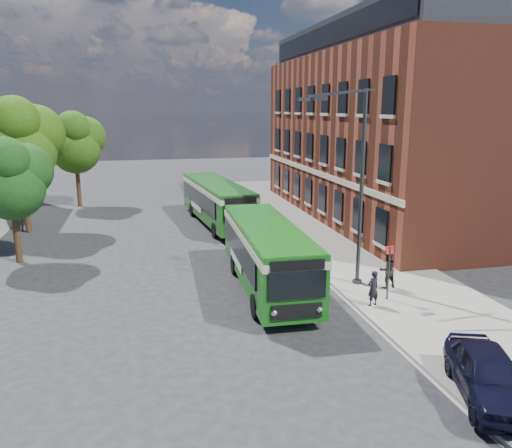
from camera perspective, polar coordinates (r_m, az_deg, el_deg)
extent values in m
plane|color=#262629|center=(24.43, -1.79, -6.44)|extent=(120.00, 120.00, 0.00)
cube|color=gray|center=(33.64, 7.29, -0.92)|extent=(6.00, 48.00, 0.15)
cube|color=beige|center=(32.75, 2.27, -1.34)|extent=(0.12, 48.00, 0.01)
cube|color=brown|center=(39.25, 15.27, 9.49)|extent=(12.00, 26.00, 12.00)
cube|color=beige|center=(37.02, 6.72, 5.93)|extent=(0.12, 26.00, 0.35)
cube|color=#202329|center=(39.50, 15.92, 19.81)|extent=(10.80, 24.80, 2.20)
cube|color=black|center=(37.28, 8.08, 20.59)|extent=(0.08, 24.00, 1.40)
cylinder|color=#323537|center=(36.68, -25.76, 6.08)|extent=(0.10, 0.10, 9.00)
cube|color=red|center=(36.40, -25.71, 12.53)|extent=(0.90, 0.02, 0.60)
cylinder|color=#323537|center=(24.10, 11.46, -6.60)|extent=(0.44, 0.44, 0.30)
cylinder|color=#323537|center=(23.02, 11.95, 3.65)|extent=(0.18, 0.18, 9.00)
cube|color=#323537|center=(21.69, 10.12, 14.57)|extent=(2.58, 0.46, 0.37)
cube|color=#323537|center=(22.80, 8.91, 14.54)|extent=(2.58, 0.46, 0.37)
cube|color=#323537|center=(20.78, 7.38, 14.05)|extent=(0.55, 0.22, 0.16)
cube|color=#323537|center=(22.82, 5.46, 14.00)|extent=(0.55, 0.22, 0.16)
cylinder|color=#323537|center=(22.06, 14.89, -5.64)|extent=(0.08, 0.08, 2.50)
cube|color=red|center=(21.74, 15.06, -2.89)|extent=(0.35, 0.04, 0.35)
cube|color=#176317|center=(22.89, 1.26, -3.12)|extent=(2.82, 10.21, 2.45)
cube|color=#176317|center=(23.28, 1.25, -6.13)|extent=(2.86, 10.25, 0.14)
cube|color=black|center=(22.91, -2.03, -2.78)|extent=(0.34, 8.34, 1.10)
cube|color=black|center=(23.44, 4.17, -2.45)|extent=(0.34, 8.34, 1.10)
cube|color=beige|center=(22.68, 1.28, -1.12)|extent=(2.88, 10.27, 0.32)
cube|color=#176317|center=(22.59, 1.28, -0.23)|extent=(2.72, 10.11, 0.12)
cube|color=black|center=(18.14, 4.75, -7.00)|extent=(2.15, 0.15, 1.05)
cube|color=black|center=(17.89, 4.80, -4.75)|extent=(2.00, 0.14, 0.38)
cube|color=black|center=(18.50, 4.70, -9.92)|extent=(1.90, 0.14, 0.55)
sphere|color=silver|center=(18.31, 2.08, -10.12)|extent=(0.26, 0.26, 0.26)
sphere|color=silver|center=(18.75, 7.22, -9.66)|extent=(0.26, 0.26, 0.26)
cube|color=black|center=(27.68, -1.00, 0.23)|extent=(2.00, 0.14, 0.90)
cube|color=white|center=(23.79, -2.31, -4.07)|extent=(0.14, 3.20, 0.45)
cylinder|color=black|center=(20.07, -0.03, -9.37)|extent=(0.31, 1.01, 1.00)
cylinder|color=black|center=(20.61, 6.44, -8.83)|extent=(0.31, 1.01, 1.00)
cylinder|color=black|center=(25.20, -2.47, -4.63)|extent=(0.31, 1.01, 1.00)
cylinder|color=black|center=(25.63, 2.72, -4.32)|extent=(0.31, 1.01, 1.00)
cube|color=#1B5F19|center=(35.98, -4.53, 2.83)|extent=(3.72, 11.86, 2.45)
cube|color=#1B5F19|center=(36.23, -4.50, 0.85)|extent=(3.76, 11.91, 0.14)
cube|color=black|center=(35.96, -6.63, 2.98)|extent=(1.12, 9.82, 1.10)
cube|color=black|center=(36.58, -2.71, 3.23)|extent=(1.12, 9.82, 1.10)
cube|color=beige|center=(35.85, -4.56, 4.13)|extent=(3.78, 11.93, 0.32)
cube|color=#1B5F19|center=(35.79, -4.57, 4.70)|extent=(3.61, 11.75, 0.12)
cube|color=black|center=(30.41, -1.75, 1.30)|extent=(2.15, 0.31, 1.05)
cube|color=black|center=(30.26, -1.76, 2.69)|extent=(2.00, 0.29, 0.38)
cube|color=black|center=(30.62, -1.73, -0.53)|extent=(1.90, 0.28, 0.55)
sphere|color=silver|center=(30.41, -3.27, -0.65)|extent=(0.26, 0.26, 0.26)
sphere|color=silver|center=(30.90, -0.24, -0.41)|extent=(0.26, 0.26, 0.26)
cube|color=black|center=(41.57, -6.58, 4.49)|extent=(2.00, 0.29, 0.90)
cube|color=white|center=(36.77, -6.85, 2.01)|extent=(0.38, 3.19, 0.45)
cylinder|color=black|center=(32.14, -4.70, -0.74)|extent=(0.38, 1.02, 1.00)
cylinder|color=black|center=(32.78, -0.73, -0.42)|extent=(0.38, 1.02, 1.00)
cylinder|color=black|center=(38.87, -7.30, 1.62)|extent=(0.38, 1.02, 1.00)
cylinder|color=black|center=(39.39, -3.96, 1.85)|extent=(0.38, 1.02, 1.00)
imported|color=black|center=(16.04, 25.00, -15.33)|extent=(2.99, 4.51, 1.43)
imported|color=black|center=(21.34, 13.24, -7.16)|extent=(0.64, 0.51, 1.52)
imported|color=black|center=(23.52, 14.75, -5.09)|extent=(0.93, 0.78, 1.70)
cylinder|color=#3A2815|center=(29.72, -25.64, -1.28)|extent=(0.36, 0.36, 2.90)
sphere|color=#184014|center=(29.23, -26.15, 3.73)|extent=(3.43, 3.43, 3.43)
sphere|color=#184014|center=(29.49, -24.84, 5.62)|extent=(2.90, 2.90, 2.90)
sphere|color=#184014|center=(28.42, -26.75, 6.53)|extent=(2.37, 2.37, 2.37)
cylinder|color=#3A2815|center=(36.61, -24.78, 2.06)|extent=(0.36, 0.36, 3.83)
sphere|color=#2C5210|center=(36.18, -25.31, 7.48)|extent=(4.53, 4.53, 4.53)
sphere|color=#2C5210|center=(36.62, -23.91, 9.44)|extent=(3.83, 3.83, 3.83)
sphere|color=#2C5210|center=(35.71, -26.86, 8.39)|extent=(3.48, 3.48, 3.48)
sphere|color=#2C5210|center=(35.23, -25.92, 10.57)|extent=(3.13, 3.13, 3.13)
cylinder|color=#3A2815|center=(44.94, -19.62, 4.08)|extent=(0.36, 0.36, 3.42)
sphere|color=#274D10|center=(44.60, -19.93, 8.02)|extent=(4.04, 4.04, 4.04)
sphere|color=#274D10|center=(45.06, -18.95, 9.43)|extent=(3.42, 3.42, 3.42)
sphere|color=#274D10|center=(44.11, -20.98, 8.70)|extent=(3.10, 3.10, 3.10)
sphere|color=#274D10|center=(43.73, -20.23, 10.26)|extent=(2.79, 2.79, 2.79)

